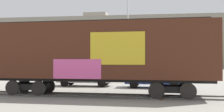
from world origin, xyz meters
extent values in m
plane|color=gray|center=(0.00, 0.00, 0.00)|extent=(260.00, 260.00, 0.00)
cube|color=#4C4742|center=(0.27, -0.72, 0.04)|extent=(59.95, 2.62, 0.08)
cube|color=#4C4742|center=(0.33, 0.72, 0.04)|extent=(59.95, 2.62, 0.08)
cube|color=#423323|center=(4.11, -0.16, 0.04)|extent=(0.34, 2.51, 0.07)
cube|color=#472316|center=(0.30, 0.00, 2.72)|extent=(13.83, 3.48, 3.26)
cube|color=#2D2823|center=(0.30, 0.00, 4.48)|extent=(13.04, 0.95, 0.24)
cube|color=gold|center=(1.66, -1.53, 2.81)|extent=(3.02, 0.16, 1.79)
cube|color=#CC4C8C|center=(-0.63, -1.44, 1.67)|extent=(2.79, 0.15, 1.10)
cube|color=black|center=(0.30, 0.00, 0.99)|extent=(13.51, 2.16, 0.20)
cube|color=black|center=(-4.06, 0.18, 0.51)|extent=(2.15, 1.40, 0.36)
cylinder|color=black|center=(-4.94, -0.50, 0.46)|extent=(0.92, 0.16, 0.92)
cylinder|color=black|center=(-4.88, 0.94, 0.46)|extent=(0.92, 0.16, 0.92)
cylinder|color=black|center=(-3.24, -0.57, 0.46)|extent=(0.92, 0.16, 0.92)
cylinder|color=black|center=(-3.18, 0.87, 0.46)|extent=(0.92, 0.16, 0.92)
cube|color=black|center=(4.66, -0.18, 0.51)|extent=(2.15, 1.40, 0.36)
cylinder|color=black|center=(3.78, -0.87, 0.46)|extent=(0.92, 0.16, 0.92)
cylinder|color=black|center=(3.84, 0.57, 0.46)|extent=(0.92, 0.16, 0.92)
cylinder|color=black|center=(5.48, -0.94, 0.46)|extent=(0.92, 0.16, 0.92)
cylinder|color=black|center=(5.54, 0.50, 0.46)|extent=(0.92, 0.16, 0.92)
cylinder|color=silver|center=(1.29, 9.88, 4.86)|extent=(0.12, 0.12, 9.73)
cube|color=gray|center=(0.00, 74.83, 6.85)|extent=(157.64, 41.58, 13.71)
cube|color=#9E9384|center=(-12.46, 62.35, 14.76)|extent=(6.77, 4.03, 2.10)
cube|color=#B7BABF|center=(-1.91, 5.94, 0.69)|extent=(4.57, 1.85, 0.74)
cube|color=#2D333D|center=(-2.04, 5.95, 1.36)|extent=(2.40, 1.61, 0.60)
cylinder|color=black|center=(-0.34, 6.71, 0.32)|extent=(0.65, 0.24, 0.64)
cylinder|color=black|center=(-0.39, 5.08, 0.32)|extent=(0.65, 0.24, 0.64)
cylinder|color=black|center=(-3.42, 6.80, 0.32)|extent=(0.65, 0.24, 0.64)
cylinder|color=black|center=(-3.47, 5.18, 0.32)|extent=(0.65, 0.24, 0.64)
cube|color=navy|center=(3.71, 5.43, 0.67)|extent=(4.49, 1.88, 0.70)
cube|color=#2D333D|center=(3.63, 5.44, 1.31)|extent=(2.46, 1.63, 0.57)
cylinder|color=black|center=(5.24, 6.19, 0.32)|extent=(0.65, 0.24, 0.64)
cylinder|color=black|center=(5.18, 4.56, 0.32)|extent=(0.65, 0.24, 0.64)
cylinder|color=black|center=(2.23, 6.30, 0.32)|extent=(0.65, 0.24, 0.64)
cylinder|color=black|center=(2.17, 4.67, 0.32)|extent=(0.65, 0.24, 0.64)
camera|label=1|loc=(3.49, -16.48, 2.18)|focal=44.42mm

